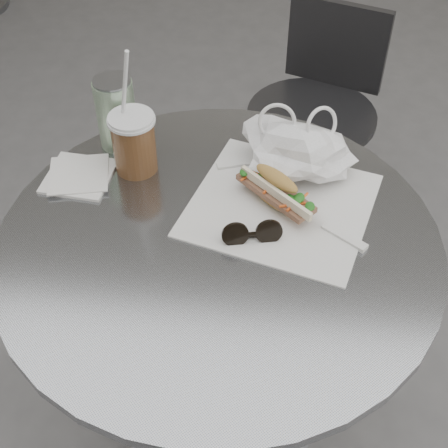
# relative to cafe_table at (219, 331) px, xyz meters

# --- Properties ---
(cafe_table) EXTENTS (0.76, 0.76, 0.74)m
(cafe_table) POSITION_rel_cafe_table_xyz_m (0.00, 0.00, 0.00)
(cafe_table) COLOR slate
(cafe_table) RESTS_ON ground
(chair_far) EXTENTS (0.39, 0.42, 0.71)m
(chair_far) POSITION_rel_cafe_table_xyz_m (0.18, 0.84, -0.15)
(chair_far) COLOR #2B2C2E
(chair_far) RESTS_ON ground
(sandwich_paper) EXTENTS (0.37, 0.36, 0.00)m
(sandwich_paper) POSITION_rel_cafe_table_xyz_m (0.10, 0.09, 0.28)
(sandwich_paper) COLOR white
(sandwich_paper) RESTS_ON cafe_table
(banh_mi) EXTENTS (0.19, 0.19, 0.07)m
(banh_mi) POSITION_rel_cafe_table_xyz_m (0.09, 0.09, 0.31)
(banh_mi) COLOR #A98C3F
(banh_mi) RESTS_ON sandwich_paper
(iced_coffee) EXTENTS (0.09, 0.09, 0.25)m
(iced_coffee) POSITION_rel_cafe_table_xyz_m (-0.18, 0.16, 0.34)
(iced_coffee) COLOR brown
(iced_coffee) RESTS_ON cafe_table
(sunglasses) EXTENTS (0.10, 0.04, 0.05)m
(sunglasses) POSITION_rel_cafe_table_xyz_m (0.06, -0.00, 0.29)
(sunglasses) COLOR black
(sunglasses) RESTS_ON cafe_table
(plastic_bag) EXTENTS (0.24, 0.21, 0.10)m
(plastic_bag) POSITION_rel_cafe_table_xyz_m (0.12, 0.18, 0.32)
(plastic_bag) COLOR white
(plastic_bag) RESTS_ON cafe_table
(napkin_stack) EXTENTS (0.13, 0.13, 0.01)m
(napkin_stack) POSITION_rel_cafe_table_xyz_m (-0.28, 0.12, 0.28)
(napkin_stack) COLOR white
(napkin_stack) RESTS_ON cafe_table
(drink_can) EXTENTS (0.08, 0.08, 0.14)m
(drink_can) POSITION_rel_cafe_table_xyz_m (-0.23, 0.23, 0.35)
(drink_can) COLOR #52884F
(drink_can) RESTS_ON cafe_table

